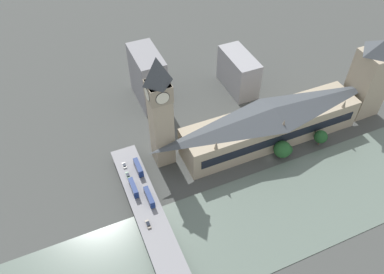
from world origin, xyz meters
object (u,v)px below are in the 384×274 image
clock_tower (160,111)px  double_decker_bus_rear (149,197)px  victoria_tower (370,77)px  car_southbound_mid (148,224)px  double_decker_bus_mid (138,167)px  road_bridge (165,252)px  parliament_hall (271,124)px  double_decker_bus_lead (134,188)px  car_northbound_mid (124,165)px  car_southbound_lead (128,175)px

clock_tower → double_decker_bus_rear: bearing=147.4°
clock_tower → victoria_tower: bearing=-94.5°
car_southbound_mid → double_decker_bus_mid: bearing=-10.3°
double_decker_bus_rear → car_southbound_mid: double_decker_bus_rear is taller
double_decker_bus_rear → victoria_tower: bearing=-83.3°
road_bridge → victoria_tower: bearing=-72.8°
double_decker_bus_mid → parliament_hall: bearing=-92.2°
double_decker_bus_lead → double_decker_bus_rear: double_decker_bus_lead is taller
double_decker_bus_lead → car_northbound_mid: double_decker_bus_lead is taller
parliament_hall → victoria_tower: (0.06, -66.92, 13.43)m
clock_tower → road_bridge: 68.37m
parliament_hall → car_northbound_mid: size_ratio=26.98×
clock_tower → car_southbound_mid: clock_tower is taller
clock_tower → double_decker_bus_mid: bearing=113.1°
double_decker_bus_mid → double_decker_bus_rear: bearing=177.7°
car_northbound_mid → parliament_hall: bearing=-96.0°
double_decker_bus_mid → car_northbound_mid: 8.96m
double_decker_bus_rear → car_southbound_lead: size_ratio=2.58×
double_decker_bus_lead → car_southbound_lead: 10.68m
double_decker_bus_mid → car_southbound_lead: (-1.31, 6.48, -2.01)m
clock_tower → double_decker_bus_mid: clock_tower is taller
double_decker_bus_lead → car_southbound_lead: (10.49, 0.19, -1.98)m
double_decker_bus_rear → double_decker_bus_mid: bearing=-2.3°
clock_tower → car_southbound_lead: 39.42m
double_decker_bus_lead → car_southbound_mid: double_decker_bus_lead is taller
victoria_tower → car_southbound_mid: bearing=101.3°
parliament_hall → double_decker_bus_lead: (-8.75, 86.34, -4.21)m
road_bridge → double_decker_bus_mid: 49.76m
clock_tower → car_northbound_mid: bearing=92.7°
road_bridge → parliament_hall: bearing=-61.0°
clock_tower → victoria_tower: (-10.14, -130.19, -11.05)m
clock_tower → road_bridge: (-56.64, 20.38, -32.41)m
double_decker_bus_mid → car_northbound_mid: (6.06, 6.28, -2.05)m
road_bridge → double_decker_bus_rear: 29.50m
road_bridge → double_decker_bus_rear: bearing=-5.5°
car_northbound_mid → car_southbound_lead: (-7.36, 0.21, 0.03)m
car_northbound_mid → road_bridge: bearing=-177.2°
double_decker_bus_lead → double_decker_bus_mid: 13.37m
clock_tower → car_northbound_mid: 38.41m
victoria_tower → road_bridge: (-46.50, 150.56, -21.37)m
double_decker_bus_lead → double_decker_bus_rear: (-8.55, -5.49, -0.11)m
road_bridge → car_southbound_mid: 16.12m
clock_tower → parliament_hall: bearing=-99.2°
clock_tower → road_bridge: clock_tower is taller
victoria_tower → double_decker_bus_lead: (-8.81, 153.26, -17.64)m
car_northbound_mid → victoria_tower: bearing=-93.4°
victoria_tower → road_bridge: bearing=107.2°
double_decker_bus_mid → double_decker_bus_rear: size_ratio=0.94×
parliament_hall → clock_tower: (10.20, 63.26, 24.47)m
victoria_tower → car_southbound_lead: (1.68, 153.45, -19.63)m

